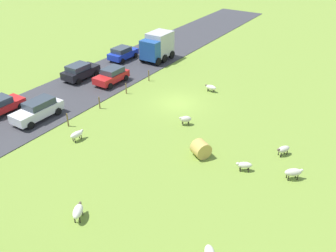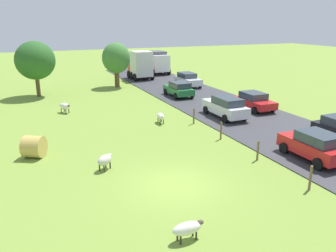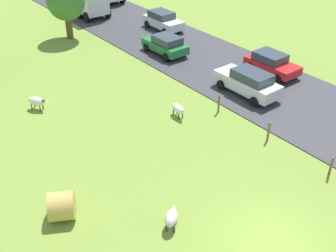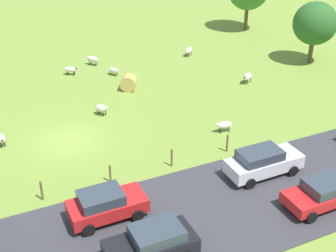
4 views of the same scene
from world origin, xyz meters
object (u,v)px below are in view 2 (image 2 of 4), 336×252
object	(u,v)px
tree_0	(35,61)
car_5	(225,107)
car_1	(254,101)
sheep_6	(105,160)
sheep_0	(65,106)
sheep_7	(161,116)
truck_2	(157,62)
car_4	(315,145)
truck_1	(140,65)
tree_2	(116,58)
sheep_2	(187,228)
car_2	(188,79)
hay_bale_0	(34,147)
car_3	(179,89)

from	to	relation	value
tree_0	car_5	size ratio (longest dim) A/B	1.23
car_1	car_5	bearing A→B (deg)	-162.87
tree_0	sheep_6	bearing A→B (deg)	-84.60
sheep_0	car_5	bearing A→B (deg)	-29.90
tree_0	car_1	distance (m)	21.80
car_5	sheep_7	bearing A→B (deg)	173.07
truck_2	car_4	bearing A→B (deg)	-96.47
tree_0	truck_1	world-z (taller)	tree_0
truck_1	car_5	xyz separation A→B (m)	(0.12, -20.51, -1.00)
sheep_7	tree_2	world-z (taller)	tree_2
sheep_2	tree_0	distance (m)	28.30
sheep_7	car_5	world-z (taller)	car_5
car_2	car_1	bearing A→B (deg)	-87.91
hay_bale_0	tree_0	xyz separation A→B (m)	(1.34, 17.39, 3.03)
truck_2	car_1	world-z (taller)	truck_2
sheep_7	truck_2	size ratio (longest dim) A/B	0.32
sheep_2	sheep_0	bearing A→B (deg)	94.68
sheep_6	car_5	xyz separation A→B (m)	(11.27, 6.14, 0.38)
car_4	sheep_2	bearing A→B (deg)	-158.63
car_1	sheep_7	bearing A→B (deg)	-176.92
sheep_6	truck_1	distance (m)	28.92
sheep_2	car_3	bearing A→B (deg)	65.68
sheep_2	car_4	xyz separation A→B (m)	(9.83, 3.85, 0.42)
sheep_0	car_4	size ratio (longest dim) A/B	0.31
truck_1	car_2	xyz separation A→B (m)	(3.36, -7.25, -1.04)
car_3	sheep_7	bearing A→B (deg)	-123.37
sheep_0	truck_1	xyz separation A→B (m)	(11.51, 13.82, 1.35)
truck_1	hay_bale_0	bearing A→B (deg)	-121.81
car_4	tree_2	bearing A→B (deg)	99.20
tree_0	tree_2	world-z (taller)	tree_0
truck_2	hay_bale_0	bearing A→B (deg)	-124.30
car_1	sheep_0	bearing A→B (deg)	160.06
hay_bale_0	car_1	size ratio (longest dim) A/B	0.32
truck_1	car_4	bearing A→B (deg)	-90.09
sheep_6	car_2	bearing A→B (deg)	53.22
sheep_7	car_4	world-z (taller)	car_4
car_1	car_3	size ratio (longest dim) A/B	1.00
sheep_2	truck_2	xyz separation A→B (m)	(13.61, 37.19, 1.29)
sheep_6	car_2	xyz separation A→B (m)	(14.50, 19.40, 0.33)
sheep_0	hay_bale_0	bearing A→B (deg)	-107.21
tree_0	car_4	world-z (taller)	tree_0
car_4	sheep_7	bearing A→B (deg)	117.01
sheep_7	car_2	xyz separation A→B (m)	(8.57, 12.61, 0.35)
truck_2	car_5	world-z (taller)	truck_2
sheep_0	tree_0	xyz separation A→B (m)	(-1.59, 7.92, 3.08)
sheep_2	truck_2	bearing A→B (deg)	69.90
truck_2	car_1	bearing A→B (deg)	-89.83
sheep_0	car_5	xyz separation A→B (m)	(11.63, -6.69, 0.35)
truck_1	truck_2	bearing A→B (deg)	42.01
truck_1	car_3	xyz separation A→B (m)	(0.05, -11.88, -1.08)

